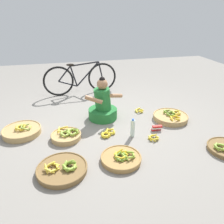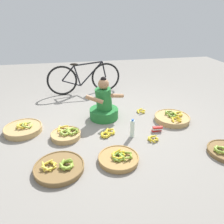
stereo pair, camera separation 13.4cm
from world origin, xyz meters
name	(u,v)px [view 1 (the left image)]	position (x,y,z in m)	size (l,w,h in m)	color
ground_plane	(109,125)	(0.00, 0.00, 0.00)	(10.00, 10.00, 0.00)	gray
vendor_woman_front	(103,106)	(-0.05, 0.30, 0.25)	(0.71, 0.52, 0.78)	#237233
bicycle_leaning	(81,79)	(-0.30, 1.68, 0.36)	(1.70, 0.19, 0.73)	black
banana_basket_back_right	(171,117)	(1.13, -0.03, 0.05)	(0.63, 0.63, 0.16)	tan
banana_basket_back_left	(66,136)	(-0.74, -0.26, 0.05)	(0.47, 0.47, 0.16)	tan
banana_basket_front_left	(121,158)	(-0.06, -0.97, 0.04)	(0.55, 0.55, 0.14)	#A87F47
banana_basket_front_center	(22,131)	(-1.43, 0.05, 0.06)	(0.61, 0.61, 0.17)	tan
banana_basket_mid_right	(62,169)	(-0.82, -1.01, 0.04)	(0.63, 0.63, 0.15)	brown
loose_bananas_near_vendor	(153,138)	(0.57, -0.59, 0.03)	(0.19, 0.20, 0.08)	yellow
loose_bananas_near_bicycle	(139,110)	(0.68, 0.39, 0.03)	(0.17, 0.17, 0.09)	yellow
loose_bananas_back_center	(108,134)	(-0.10, -0.31, 0.03)	(0.27, 0.27, 0.09)	yellow
water_bottle	(133,128)	(0.28, -0.42, 0.14)	(0.07, 0.07, 0.31)	silver
packet_carton_stack	(157,128)	(0.73, -0.34, 0.04)	(0.17, 0.08, 0.09)	red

